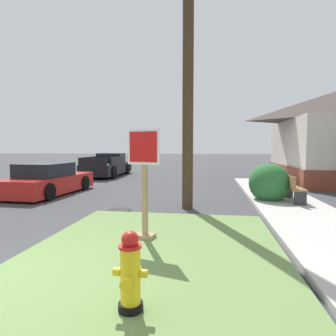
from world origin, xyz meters
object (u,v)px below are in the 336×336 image
at_px(stop_sign, 144,187).
at_px(parked_sedan_red, 48,181).
at_px(fire_hydrant, 130,273).
at_px(pickup_truck_black, 108,166).
at_px(manhole_cover, 119,210).
at_px(street_bench, 292,187).
at_px(utility_pole, 188,17).

xyz_separation_m(stop_sign, parked_sedan_red, (-5.14, 5.02, -0.55)).
distance_m(fire_hydrant, pickup_truck_black, 15.96).
distance_m(stop_sign, manhole_cover, 3.18).
xyz_separation_m(fire_hydrant, pickup_truck_black, (-5.84, 14.86, 0.12)).
bearing_deg(stop_sign, street_bench, 47.87).
bearing_deg(manhole_cover, street_bench, 17.35).
bearing_deg(utility_pole, stop_sign, -100.27).
relative_size(fire_hydrant, utility_pole, 0.08).
xyz_separation_m(fire_hydrant, manhole_cover, (-1.82, 5.06, -0.49)).
height_order(stop_sign, utility_pole, utility_pole).
bearing_deg(street_bench, fire_hydrant, -117.29).
relative_size(pickup_truck_black, utility_pole, 0.47).
bearing_deg(manhole_cover, stop_sign, -61.97).
xyz_separation_m(manhole_cover, parked_sedan_red, (-3.74, 2.38, 0.53)).
distance_m(stop_sign, parked_sedan_red, 7.21).
height_order(stop_sign, pickup_truck_black, stop_sign).
xyz_separation_m(parked_sedan_red, utility_pole, (5.72, -1.83, 5.11)).
bearing_deg(stop_sign, parked_sedan_red, 135.70).
bearing_deg(parked_sedan_red, manhole_cover, -32.50).
height_order(parked_sedan_red, street_bench, parked_sedan_red).
xyz_separation_m(manhole_cover, utility_pole, (1.98, 0.56, 5.65)).
relative_size(parked_sedan_red, street_bench, 2.79).
bearing_deg(utility_pole, manhole_cover, -164.36).
bearing_deg(pickup_truck_black, manhole_cover, -67.70).
height_order(stop_sign, manhole_cover, stop_sign).
distance_m(manhole_cover, utility_pole, 6.01).
bearing_deg(pickup_truck_black, parked_sedan_red, -87.84).
xyz_separation_m(parked_sedan_red, street_bench, (9.02, -0.73, 0.04)).
relative_size(stop_sign, street_bench, 1.41).
height_order(parked_sedan_red, pickup_truck_black, pickup_truck_black).
relative_size(manhole_cover, pickup_truck_black, 0.14).
bearing_deg(parked_sedan_red, pickup_truck_black, 92.16).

